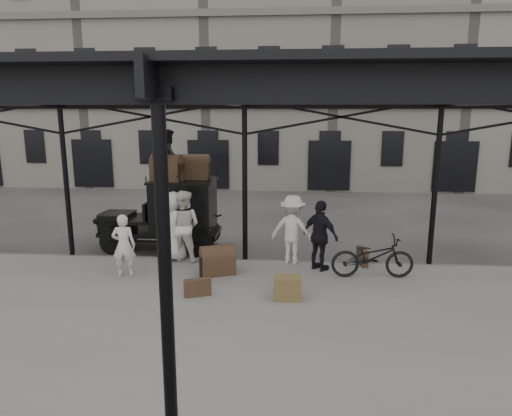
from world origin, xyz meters
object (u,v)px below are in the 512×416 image
(bicycle, at_px, (372,257))
(steamer_trunk_roof_near, at_px, (167,170))
(steamer_trunk_platform, at_px, (218,262))
(porter_left, at_px, (124,245))
(porter_official, at_px, (320,236))
(taxi, at_px, (174,211))

(bicycle, xyz_separation_m, steamer_trunk_roof_near, (-5.68, 2.15, 1.83))
(steamer_trunk_platform, bearing_deg, porter_left, 166.64)
(porter_left, relative_size, steamer_trunk_platform, 1.87)
(porter_left, xyz_separation_m, porter_official, (4.88, 0.82, 0.13))
(bicycle, distance_m, steamer_trunk_roof_near, 6.34)
(bicycle, bearing_deg, steamer_trunk_roof_near, 66.02)
(porter_official, distance_m, steamer_trunk_roof_near, 4.95)
(taxi, distance_m, bicycle, 6.11)
(porter_official, distance_m, bicycle, 1.39)
(porter_official, bearing_deg, porter_left, 50.68)
(bicycle, relative_size, steamer_trunk_roof_near, 2.26)
(steamer_trunk_roof_near, height_order, steamer_trunk_platform, steamer_trunk_roof_near)
(taxi, height_order, steamer_trunk_roof_near, steamer_trunk_roof_near)
(steamer_trunk_platform, bearing_deg, taxi, 103.93)
(porter_left, relative_size, bicycle, 0.78)
(porter_official, bearing_deg, bicycle, -158.02)
(bicycle, distance_m, steamer_trunk_platform, 3.87)
(taxi, height_order, bicycle, taxi)
(taxi, xyz_separation_m, porter_official, (4.33, -1.96, -0.14))
(steamer_trunk_roof_near, bearing_deg, taxi, 81.83)
(taxi, distance_m, steamer_trunk_roof_near, 1.33)
(steamer_trunk_platform, bearing_deg, porter_official, -10.35)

